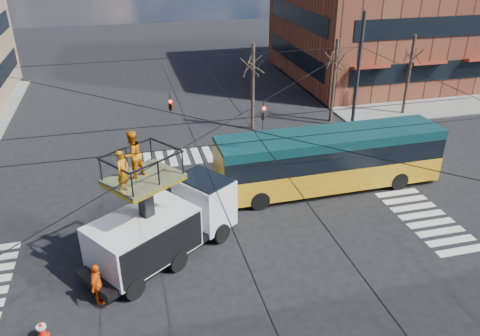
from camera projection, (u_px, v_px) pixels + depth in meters
name	position (u px, v px, depth m)	size (l,w,h in m)	color
ground	(226.00, 250.00, 20.52)	(120.00, 120.00, 0.00)	black
sidewalk_ne	(396.00, 83.00, 43.32)	(18.00, 18.00, 0.12)	slate
crosswalks	(226.00, 250.00, 20.51)	(22.40, 22.40, 0.02)	silver
building_ne	(400.00, 0.00, 43.00)	(20.06, 16.06, 14.00)	brown
overhead_network	(220.00, 158.00, 18.93)	(24.24, 24.24, 8.00)	#2D2D30
tree_a	(253.00, 64.00, 31.24)	(2.00, 2.00, 6.00)	#382B21
tree_b	(336.00, 59.00, 32.57)	(2.00, 2.00, 6.00)	#382B21
tree_c	(412.00, 54.00, 33.89)	(2.00, 2.00, 6.00)	#382B21
utility_truck	(163.00, 215.00, 19.39)	(7.07, 5.87, 5.94)	black
city_bus	(329.00, 159.00, 24.80)	(12.19, 2.81, 3.20)	orange
traffic_cone	(42.00, 329.00, 15.88)	(0.36, 0.36, 0.76)	red
worker_ground	(97.00, 284.00, 17.22)	(1.00, 0.42, 1.71)	#FD5F10
flagger	(327.00, 179.00, 24.66)	(1.07, 0.62, 1.66)	orange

